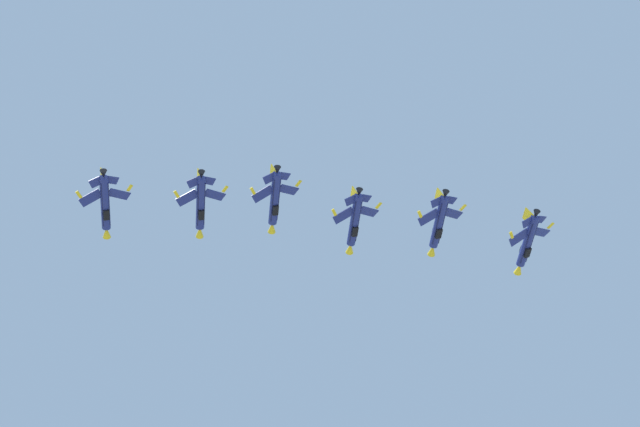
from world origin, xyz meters
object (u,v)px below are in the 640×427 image
Objects in this scene: fighter_jet_right_wing at (275,200)px; fighter_jet_trail_slot at (527,242)px; fighter_jet_left_wing at (201,204)px; fighter_jet_right_outer at (438,223)px; fighter_jet_lead at (105,204)px; fighter_jet_left_outer at (354,221)px.

fighter_jet_right_wing is 1.00× the size of fighter_jet_trail_slot.
fighter_jet_trail_slot is (63.85, -6.66, -2.53)m from fighter_jet_left_wing.
fighter_jet_left_wing is at bearing -179.24° from fighter_jet_trail_slot.
fighter_jet_left_wing is 1.00× the size of fighter_jet_right_outer.
fighter_jet_left_wing is at bearing 0.93° from fighter_jet_lead.
fighter_jet_left_outer is at bearing 173.33° from fighter_jet_right_outer.
fighter_jet_right_outer reaches higher than fighter_jet_trail_slot.
fighter_jet_right_wing is (31.57, -4.93, 4.20)m from fighter_jet_lead.
fighter_jet_left_wing is 14.33m from fighter_jet_right_wing.
fighter_jet_lead is at bearing 179.52° from fighter_jet_right_outer.
fighter_jet_left_outer is (47.72, -4.24, 2.79)m from fighter_jet_lead.
fighter_jet_trail_slot is (17.85, -0.41, -1.65)m from fighter_jet_right_outer.
fighter_jet_right_wing is 1.00× the size of fighter_jet_left_outer.
fighter_jet_right_outer is at bearing 1.19° from fighter_jet_right_wing.
fighter_jet_left_outer reaches higher than fighter_jet_trail_slot.
fighter_jet_trail_slot reaches higher than fighter_jet_lead.
fighter_jet_right_outer is 17.93m from fighter_jet_trail_slot.
fighter_jet_lead is 1.00× the size of fighter_jet_left_wing.
fighter_jet_lead is at bearing 177.84° from fighter_jet_right_wing.
fighter_jet_lead is 1.00× the size of fighter_jet_right_wing.
fighter_jet_left_wing is 1.00× the size of fighter_jet_right_wing.
fighter_jet_left_wing is 46.44m from fighter_jet_right_outer.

